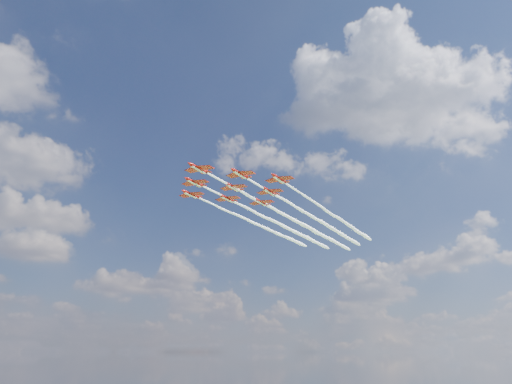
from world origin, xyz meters
TOP-DOWN VIEW (x-y plane):
  - jet_lead at (32.75, 19.47)m, footprint 96.40×51.78m
  - jet_row2_port at (44.26, 16.78)m, footprint 96.40×51.78m
  - jet_row2_starb at (37.22, 30.40)m, footprint 96.40×51.78m
  - jet_row3_port at (55.76, 14.10)m, footprint 96.40×51.78m
  - jet_row3_centre at (48.73, 27.72)m, footprint 96.40×51.78m
  - jet_row3_starb at (41.69, 41.34)m, footprint 96.40×51.78m
  - jet_row4_port at (60.23, 25.03)m, footprint 96.40×51.78m
  - jet_row4_starb at (53.20, 38.65)m, footprint 96.40×51.78m
  - jet_tail at (64.70, 35.97)m, footprint 96.40×51.78m

SIDE VIEW (x-z plane):
  - jet_lead at x=32.75m, z-range 82.73..85.07m
  - jet_row2_port at x=44.26m, z-range 82.73..85.07m
  - jet_row2_starb at x=37.22m, z-range 82.73..85.07m
  - jet_row3_port at x=55.76m, z-range 82.73..85.07m
  - jet_row3_centre at x=48.73m, z-range 82.73..85.07m
  - jet_row3_starb at x=41.69m, z-range 82.73..85.07m
  - jet_row4_port at x=60.23m, z-range 82.73..85.07m
  - jet_row4_starb at x=53.20m, z-range 82.73..85.07m
  - jet_tail at x=64.70m, z-range 82.73..85.07m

